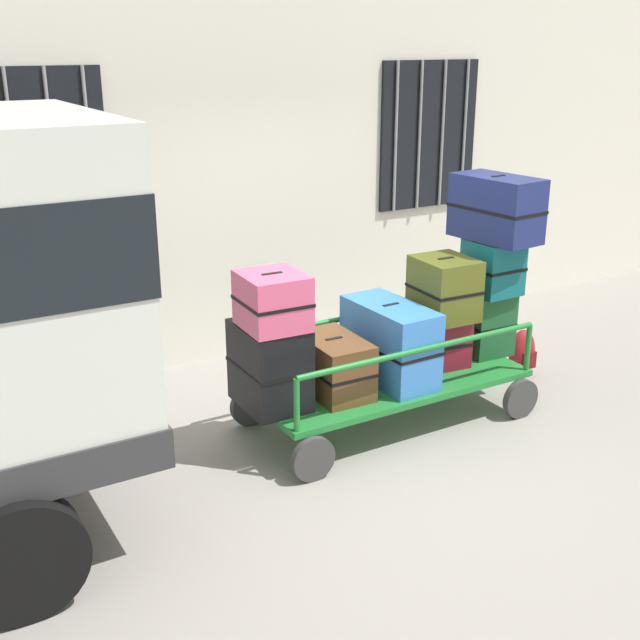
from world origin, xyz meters
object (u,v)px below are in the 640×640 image
suitcase_center_bottom (390,342)px  suitcase_midright_bottom (439,341)px  backpack (522,353)px  suitcase_left_bottom (270,365)px  suitcase_left_middle (273,301)px  suitcase_right_bottom (486,323)px  luggage_cart (387,385)px  suitcase_right_middle (493,267)px  suitcase_midright_middle (444,288)px  suitcase_right_top (496,208)px  suitcase_midleft_bottom (334,366)px

suitcase_center_bottom → suitcase_midright_bottom: (0.52, 0.03, -0.10)m
backpack → suitcase_left_bottom: bearing=-177.4°
suitcase_left_middle → suitcase_right_bottom: suitcase_left_middle is taller
luggage_cart → suitcase_right_middle: (1.04, -0.01, 0.84)m
suitcase_midright_middle → backpack: size_ratio=1.19×
suitcase_center_bottom → backpack: bearing=5.9°
suitcase_midright_middle → suitcase_right_bottom: bearing=4.8°
luggage_cart → suitcase_left_bottom: (-1.04, 0.03, 0.37)m
suitcase_left_bottom → suitcase_right_bottom: bearing=-0.3°
suitcase_left_bottom → suitcase_right_top: bearing=-0.8°
luggage_cart → suitcase_right_middle: 1.33m
suitcase_right_top → backpack: suitcase_right_top is taller
suitcase_center_bottom → suitcase_right_bottom: 1.04m
suitcase_right_middle → suitcase_right_bottom: bearing=90.0°
backpack → suitcase_center_bottom: bearing=-174.1°
luggage_cart → suitcase_midright_middle: (0.52, -0.02, 0.74)m
suitcase_midright_bottom → suitcase_midright_middle: bearing=-90.0°
suitcase_left_middle → suitcase_right_bottom: 2.14m
suitcase_left_bottom → suitcase_center_bottom: size_ratio=0.74×
suitcase_left_middle → suitcase_right_bottom: (2.07, 0.05, -0.55)m
luggage_cart → suitcase_midleft_bottom: size_ratio=3.47×
suitcase_center_bottom → suitcase_right_top: (1.04, 0.02, 0.96)m
luggage_cart → suitcase_right_top: suitcase_right_top is taller
suitcase_right_bottom → backpack: bearing=12.6°
luggage_cart → suitcase_left_middle: (-1.04, -0.03, 0.89)m
suitcase_midleft_bottom → suitcase_center_bottom: size_ratio=0.77×
suitcase_center_bottom → backpack: suitcase_center_bottom is taller
luggage_cart → suitcase_midright_bottom: size_ratio=4.91×
suitcase_midleft_bottom → backpack: bearing=4.6°
luggage_cart → suitcase_left_middle: bearing=-178.1°
suitcase_left_middle → backpack: size_ratio=1.14×
suitcase_center_bottom → suitcase_right_middle: (1.04, 0.01, 0.47)m
suitcase_right_top → backpack: size_ratio=1.76×
suitcase_midleft_bottom → suitcase_left_middle: bearing=-178.4°
suitcase_midleft_bottom → suitcase_right_middle: suitcase_right_middle is taller
luggage_cart → suitcase_midright_middle: suitcase_midright_middle is taller
suitcase_right_top → suitcase_left_middle: bearing=-179.0°
suitcase_center_bottom → suitcase_right_top: bearing=1.1°
luggage_cart → suitcase_left_middle: suitcase_left_middle is taller
suitcase_center_bottom → suitcase_midright_middle: bearing=-0.7°
luggage_cart → suitcase_right_top: size_ratio=2.96×
suitcase_right_top → suitcase_midright_bottom: bearing=179.3°
suitcase_midleft_bottom → suitcase_right_bottom: size_ratio=1.20×
luggage_cart → suitcase_right_bottom: 1.09m
suitcase_midright_bottom → suitcase_midright_middle: size_ratio=0.89×
luggage_cart → suitcase_midright_middle: size_ratio=4.38×
suitcase_center_bottom → suitcase_right_bottom: size_ratio=1.56×
suitcase_midright_bottom → suitcase_right_top: (0.52, -0.01, 1.06)m
suitcase_right_top → backpack: 1.56m
suitcase_right_top → suitcase_right_middle: bearing=-90.0°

